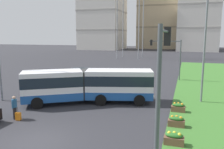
{
  "coord_description": "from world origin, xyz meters",
  "views": [
    {
      "loc": [
        8.07,
        -10.5,
        6.06
      ],
      "look_at": [
        0.9,
        11.41,
        2.2
      ],
      "focal_mm": 36.75,
      "sensor_mm": 36.0,
      "label": 1
    }
  ],
  "objects_px": {
    "streetlight_median": "(205,43)",
    "car_grey_wagon": "(82,74)",
    "articulated_bus": "(89,85)",
    "flower_planter_1": "(176,121)",
    "apartment_tower_west": "(103,3)",
    "traffic_light_far_right": "(169,52)",
    "flower_planter_2": "(178,107)",
    "traffic_light_near_right": "(161,83)",
    "flower_planter_0": "(174,138)",
    "rolling_suitcase": "(18,116)",
    "pedestrian_crossing": "(14,106)",
    "apartment_tower_westcentre": "(162,8)"
  },
  "relations": [
    {
      "from": "streetlight_median",
      "to": "car_grey_wagon",
      "type": "bearing_deg",
      "value": 154.73
    },
    {
      "from": "articulated_bus",
      "to": "flower_planter_1",
      "type": "height_order",
      "value": "articulated_bus"
    },
    {
      "from": "apartment_tower_west",
      "to": "traffic_light_far_right",
      "type": "bearing_deg",
      "value": -63.0
    },
    {
      "from": "flower_planter_2",
      "to": "traffic_light_near_right",
      "type": "height_order",
      "value": "traffic_light_near_right"
    },
    {
      "from": "flower_planter_0",
      "to": "flower_planter_2",
      "type": "distance_m",
      "value": 5.97
    },
    {
      "from": "flower_planter_2",
      "to": "traffic_light_far_right",
      "type": "distance_m",
      "value": 14.58
    },
    {
      "from": "streetlight_median",
      "to": "traffic_light_near_right",
      "type": "bearing_deg",
      "value": -99.59
    },
    {
      "from": "traffic_light_near_right",
      "to": "rolling_suitcase",
      "type": "bearing_deg",
      "value": 156.72
    },
    {
      "from": "apartment_tower_west",
      "to": "flower_planter_0",
      "type": "bearing_deg",
      "value": -67.34
    },
    {
      "from": "car_grey_wagon",
      "to": "pedestrian_crossing",
      "type": "xyz_separation_m",
      "value": [
        2.21,
        -16.19,
        0.25
      ]
    },
    {
      "from": "pedestrian_crossing",
      "to": "traffic_light_near_right",
      "type": "height_order",
      "value": "traffic_light_near_right"
    },
    {
      "from": "streetlight_median",
      "to": "apartment_tower_west",
      "type": "height_order",
      "value": "apartment_tower_west"
    },
    {
      "from": "traffic_light_near_right",
      "to": "streetlight_median",
      "type": "bearing_deg",
      "value": 80.41
    },
    {
      "from": "articulated_bus",
      "to": "flower_planter_0",
      "type": "distance_m",
      "value": 10.23
    },
    {
      "from": "articulated_bus",
      "to": "apartment_tower_west",
      "type": "bearing_deg",
      "value": 109.49
    },
    {
      "from": "flower_planter_2",
      "to": "car_grey_wagon",
      "type": "bearing_deg",
      "value": 141.34
    },
    {
      "from": "flower_planter_1",
      "to": "streetlight_median",
      "type": "distance_m",
      "value": 8.65
    },
    {
      "from": "flower_planter_2",
      "to": "apartment_tower_westcentre",
      "type": "relative_size",
      "value": 0.03
    },
    {
      "from": "rolling_suitcase",
      "to": "apartment_tower_westcentre",
      "type": "bearing_deg",
      "value": 90.76
    },
    {
      "from": "rolling_suitcase",
      "to": "traffic_light_near_right",
      "type": "bearing_deg",
      "value": -23.28
    },
    {
      "from": "flower_planter_1",
      "to": "flower_planter_2",
      "type": "height_order",
      "value": "same"
    },
    {
      "from": "traffic_light_far_right",
      "to": "traffic_light_near_right",
      "type": "xyz_separation_m",
      "value": [
        1.5,
        -24.06,
        0.45
      ]
    },
    {
      "from": "articulated_bus",
      "to": "apartment_tower_westcentre",
      "type": "bearing_deg",
      "value": 92.55
    },
    {
      "from": "articulated_bus",
      "to": "streetlight_median",
      "type": "height_order",
      "value": "streetlight_median"
    },
    {
      "from": "flower_planter_0",
      "to": "traffic_light_near_right",
      "type": "height_order",
      "value": "traffic_light_near_right"
    },
    {
      "from": "flower_planter_1",
      "to": "traffic_light_far_right",
      "type": "distance_m",
      "value": 17.69
    },
    {
      "from": "car_grey_wagon",
      "to": "flower_planter_0",
      "type": "bearing_deg",
      "value": -51.04
    },
    {
      "from": "traffic_light_far_right",
      "to": "traffic_light_near_right",
      "type": "relative_size",
      "value": 0.86
    },
    {
      "from": "flower_planter_2",
      "to": "apartment_tower_westcentre",
      "type": "bearing_deg",
      "value": 97.1
    },
    {
      "from": "apartment_tower_westcentre",
      "to": "articulated_bus",
      "type": "bearing_deg",
      "value": -87.45
    },
    {
      "from": "pedestrian_crossing",
      "to": "apartment_tower_west",
      "type": "distance_m",
      "value": 95.31
    },
    {
      "from": "pedestrian_crossing",
      "to": "traffic_light_far_right",
      "type": "relative_size",
      "value": 0.31
    },
    {
      "from": "flower_planter_1",
      "to": "car_grey_wagon",
      "type": "bearing_deg",
      "value": 134.03
    },
    {
      "from": "streetlight_median",
      "to": "flower_planter_1",
      "type": "bearing_deg",
      "value": -105.63
    },
    {
      "from": "traffic_light_near_right",
      "to": "apartment_tower_westcentre",
      "type": "bearing_deg",
      "value": 96.25
    },
    {
      "from": "articulated_bus",
      "to": "flower_planter_0",
      "type": "bearing_deg",
      "value": -38.35
    },
    {
      "from": "car_grey_wagon",
      "to": "pedestrian_crossing",
      "type": "distance_m",
      "value": 16.35
    },
    {
      "from": "pedestrian_crossing",
      "to": "flower_planter_0",
      "type": "bearing_deg",
      "value": -3.53
    },
    {
      "from": "pedestrian_crossing",
      "to": "streetlight_median",
      "type": "height_order",
      "value": "streetlight_median"
    },
    {
      "from": "pedestrian_crossing",
      "to": "flower_planter_2",
      "type": "bearing_deg",
      "value": 24.66
    },
    {
      "from": "traffic_light_near_right",
      "to": "apartment_tower_west",
      "type": "bearing_deg",
      "value": 111.57
    },
    {
      "from": "articulated_bus",
      "to": "flower_planter_1",
      "type": "bearing_deg",
      "value": -23.96
    },
    {
      "from": "traffic_light_near_right",
      "to": "streetlight_median",
      "type": "distance_m",
      "value": 13.84
    },
    {
      "from": "flower_planter_2",
      "to": "apartment_tower_west",
      "type": "bearing_deg",
      "value": 114.09
    },
    {
      "from": "pedestrian_crossing",
      "to": "flower_planter_2",
      "type": "distance_m",
      "value": 12.62
    },
    {
      "from": "pedestrian_crossing",
      "to": "traffic_light_far_right",
      "type": "distance_m",
      "value": 21.72
    },
    {
      "from": "flower_planter_1",
      "to": "apartment_tower_westcentre",
      "type": "relative_size",
      "value": 0.03
    },
    {
      "from": "car_grey_wagon",
      "to": "flower_planter_0",
      "type": "height_order",
      "value": "car_grey_wagon"
    },
    {
      "from": "flower_planter_0",
      "to": "flower_planter_2",
      "type": "height_order",
      "value": "same"
    },
    {
      "from": "rolling_suitcase",
      "to": "traffic_light_near_right",
      "type": "height_order",
      "value": "traffic_light_near_right"
    }
  ]
}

